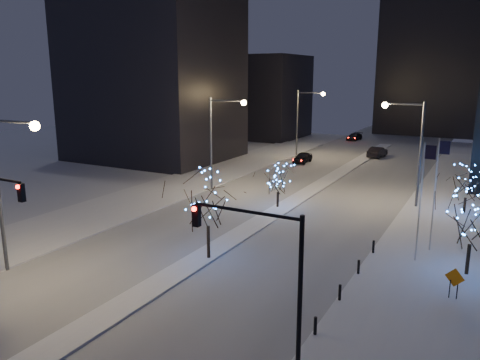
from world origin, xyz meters
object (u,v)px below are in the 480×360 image
Objects in this scene: street_lamp_w_far at (304,114)px; car_mid at (377,152)px; street_lamp_w_mid at (219,131)px; construction_sign at (454,280)px; holiday_tree_plaza_far at (467,183)px; car_far at (354,137)px; street_lamp_w_near at (7,174)px; traffic_signal_east at (266,261)px; car_near at (303,158)px; holiday_tree_median_near at (208,201)px; holiday_tree_plaza_near at (472,221)px; street_lamp_east at (411,140)px; holiday_tree_median_far at (278,179)px.

street_lamp_w_far is 2.06× the size of car_mid.
street_lamp_w_mid reaches higher than construction_sign.
holiday_tree_plaza_far is (24.09, -22.16, -3.59)m from street_lamp_w_far.
car_far is 2.57× the size of construction_sign.
street_lamp_w_near is 1.43× the size of traffic_signal_east.
holiday_tree_median_near reaches higher than car_near.
car_near is at bearing 109.14° from traffic_signal_east.
car_mid is at bearing 109.63° from holiday_tree_plaza_near.
street_lamp_w_mid reaches higher than car_mid.
traffic_signal_east is at bearing -71.50° from car_near.
street_lamp_east is 24.36m from car_near.
car_far is (-16.72, 43.42, -5.78)m from street_lamp_east.
car_mid is at bearing 22.80° from street_lamp_w_far.
car_far is (2.30, 71.42, -5.83)m from street_lamp_w_near.
holiday_tree_median_far is at bearing 159.64° from construction_sign.
car_far is at bearing 111.06° from street_lamp_east.
street_lamp_w_mid is at bearing 90.00° from street_lamp_w_near.
traffic_signal_east is 12.18m from holiday_tree_median_near.
holiday_tree_plaza_far is at bearing -42.60° from street_lamp_w_far.
street_lamp_w_far reaches higher than holiday_tree_plaza_far.
street_lamp_w_mid is at bearing 157.78° from holiday_tree_median_far.
car_mid is 47.37m from construction_sign.
street_lamp_w_near is at bearing 176.79° from traffic_signal_east.
street_lamp_east is at bearing -49.15° from street_lamp_w_far.
street_lamp_w_mid is 29.74m from construction_sign.
traffic_signal_east is at bearing -71.75° from car_far.
street_lamp_w_near is 55.67m from car_mid.
street_lamp_w_mid is 1.65× the size of holiday_tree_median_near.
construction_sign is at bearing 56.46° from traffic_signal_east.
car_near is at bearing 142.84° from holiday_tree_plaza_far.
holiday_tree_median_near is at bearing 133.92° from traffic_signal_east.
street_lamp_w_near is at bearing -90.00° from street_lamp_w_far.
street_lamp_w_mid is 31.60m from traffic_signal_east.
holiday_tree_plaza_near reaches higher than car_far.
holiday_tree_plaza_near is at bearing -25.12° from street_lamp_w_mid.
holiday_tree_plaza_far is (24.09, 27.84, -3.59)m from street_lamp_w_near.
car_mid is at bearing 79.14° from street_lamp_w_near.
street_lamp_w_far is 8.19m from car_near.
street_lamp_w_mid is 19.26m from street_lamp_east.
holiday_tree_median_near is 16.61m from holiday_tree_plaza_near.
car_near is (-16.95, 16.54, -5.70)m from street_lamp_east.
street_lamp_east is (19.02, 3.00, -0.05)m from street_lamp_w_mid.
traffic_signal_east is at bearing -116.99° from holiday_tree_plaza_near.
traffic_signal_east is at bearing -70.68° from street_lamp_w_far.
street_lamp_w_mid is 25.00m from street_lamp_w_far.
street_lamp_w_mid reaches higher than traffic_signal_east.
car_near is 1.00× the size of holiday_tree_median_far.
street_lamp_w_far is at bearing 110.10° from car_near.
car_near is 0.91× the size of car_mid.
holiday_tree_median_near is at bearing -115.34° from street_lamp_east.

